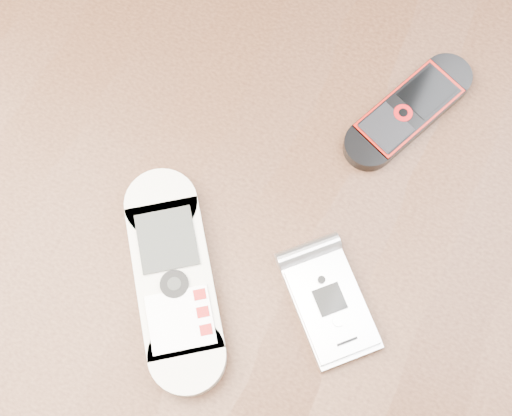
# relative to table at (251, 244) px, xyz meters

# --- Properties ---
(ground) EXTENTS (4.00, 4.00, 0.00)m
(ground) POSITION_rel_table_xyz_m (0.00, 0.00, -0.64)
(ground) COLOR #472B19
(ground) RESTS_ON ground
(table) EXTENTS (1.20, 0.80, 0.75)m
(table) POSITION_rel_table_xyz_m (0.00, 0.00, 0.00)
(table) COLOR black
(table) RESTS_ON ground
(nokia_white) EXTENTS (0.16, 0.18, 0.02)m
(nokia_white) POSITION_rel_table_xyz_m (-0.03, -0.08, 0.12)
(nokia_white) COLOR white
(nokia_white) RESTS_ON table
(nokia_black_red) EXTENTS (0.09, 0.14, 0.01)m
(nokia_black_red) POSITION_rel_table_xyz_m (0.09, 0.14, 0.11)
(nokia_black_red) COLOR black
(nokia_black_red) RESTS_ON table
(motorola_razr) EXTENTS (0.11, 0.11, 0.02)m
(motorola_razr) POSITION_rel_table_xyz_m (0.09, -0.05, 0.11)
(motorola_razr) COLOR silver
(motorola_razr) RESTS_ON table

